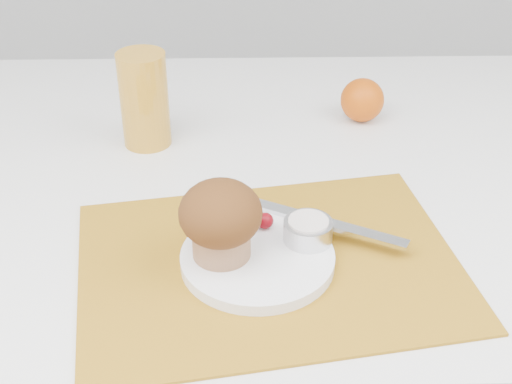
{
  "coord_description": "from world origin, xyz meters",
  "views": [
    {
      "loc": [
        0.02,
        -0.81,
        1.27
      ],
      "look_at": [
        0.04,
        -0.09,
        0.8
      ],
      "focal_mm": 50.0,
      "sensor_mm": 36.0,
      "label": 1
    }
  ],
  "objects_px": {
    "orange": "(362,100)",
    "muffin": "(221,219)",
    "juice_glass": "(144,100)",
    "table": "(232,357)",
    "plate": "(257,259)"
  },
  "relations": [
    {
      "from": "orange",
      "to": "muffin",
      "type": "bearing_deg",
      "value": -120.35
    },
    {
      "from": "table",
      "to": "plate",
      "type": "distance_m",
      "value": 0.45
    },
    {
      "from": "juice_glass",
      "to": "muffin",
      "type": "xyz_separation_m",
      "value": [
        0.12,
        -0.3,
        -0.0
      ]
    },
    {
      "from": "orange",
      "to": "muffin",
      "type": "relative_size",
      "value": 0.73
    },
    {
      "from": "plate",
      "to": "table",
      "type": "bearing_deg",
      "value": 99.7
    },
    {
      "from": "juice_glass",
      "to": "table",
      "type": "bearing_deg",
      "value": -32.66
    },
    {
      "from": "juice_glass",
      "to": "plate",
      "type": "bearing_deg",
      "value": -62.06
    },
    {
      "from": "table",
      "to": "muffin",
      "type": "height_order",
      "value": "muffin"
    },
    {
      "from": "plate",
      "to": "orange",
      "type": "relative_size",
      "value": 2.6
    },
    {
      "from": "juice_glass",
      "to": "orange",
      "type": "bearing_deg",
      "value": 11.64
    },
    {
      "from": "orange",
      "to": "juice_glass",
      "type": "distance_m",
      "value": 0.34
    },
    {
      "from": "muffin",
      "to": "orange",
      "type": "bearing_deg",
      "value": 59.65
    },
    {
      "from": "juice_glass",
      "to": "muffin",
      "type": "height_order",
      "value": "juice_glass"
    },
    {
      "from": "juice_glass",
      "to": "muffin",
      "type": "relative_size",
      "value": 1.51
    },
    {
      "from": "orange",
      "to": "muffin",
      "type": "height_order",
      "value": "muffin"
    }
  ]
}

